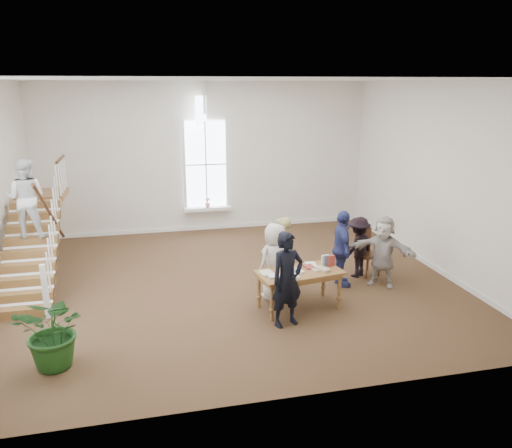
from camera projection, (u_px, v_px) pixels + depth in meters
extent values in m
plane|color=#412719|center=(233.00, 282.00, 11.50)|extent=(10.00, 10.00, 0.00)
plane|color=beige|center=(205.00, 158.00, 15.11)|extent=(10.00, 0.00, 10.00)
plane|color=beige|center=(292.00, 252.00, 6.67)|extent=(10.00, 0.00, 10.00)
plane|color=beige|center=(437.00, 177.00, 11.97)|extent=(0.00, 9.00, 9.00)
plane|color=white|center=(231.00, 79.00, 10.27)|extent=(10.00, 10.00, 0.00)
cube|color=white|center=(208.00, 209.00, 15.36)|extent=(1.45, 0.28, 0.10)
plane|color=white|center=(206.00, 165.00, 15.10)|extent=(2.60, 0.00, 2.60)
plane|color=white|center=(204.00, 111.00, 14.67)|extent=(0.60, 0.60, 0.85)
cube|color=white|center=(207.00, 227.00, 15.67)|extent=(10.00, 0.04, 0.12)
imported|color=pink|center=(208.00, 203.00, 15.28)|extent=(0.17, 0.17, 0.30)
cube|color=brown|center=(23.00, 312.00, 9.78)|extent=(1.10, 0.30, 0.20)
cube|color=brown|center=(25.00, 296.00, 10.01)|extent=(1.10, 0.30, 0.20)
cube|color=brown|center=(27.00, 282.00, 10.23)|extent=(1.10, 0.30, 0.20)
cube|color=brown|center=(28.00, 267.00, 10.46)|extent=(1.10, 0.30, 0.20)
cube|color=brown|center=(30.00, 254.00, 10.69)|extent=(1.10, 0.30, 0.20)
cube|color=brown|center=(32.00, 241.00, 10.92)|extent=(1.10, 0.30, 0.20)
cube|color=brown|center=(33.00, 228.00, 11.14)|extent=(1.10, 0.30, 0.20)
cube|color=brown|center=(35.00, 216.00, 11.37)|extent=(1.10, 0.30, 0.20)
cube|color=brown|center=(36.00, 205.00, 11.60)|extent=(1.10, 0.30, 0.20)
cube|color=brown|center=(43.00, 195.00, 12.43)|extent=(1.10, 1.20, 0.12)
cube|color=white|center=(45.00, 291.00, 9.62)|extent=(0.10, 0.10, 1.10)
cylinder|color=#39220F|center=(50.00, 214.00, 10.56)|extent=(0.07, 2.74, 1.86)
imported|color=silver|center=(26.00, 198.00, 10.65)|extent=(0.94, 0.79, 1.72)
cube|color=brown|center=(299.00, 272.00, 9.99)|extent=(1.81, 1.10, 0.05)
cube|color=brown|center=(299.00, 276.00, 10.01)|extent=(1.67, 0.97, 0.10)
cylinder|color=brown|center=(272.00, 303.00, 9.55)|extent=(0.07, 0.07, 0.74)
cylinder|color=brown|center=(339.00, 291.00, 10.09)|extent=(0.07, 0.07, 0.74)
cylinder|color=brown|center=(259.00, 291.00, 10.12)|extent=(0.07, 0.07, 0.74)
cylinder|color=brown|center=(323.00, 280.00, 10.66)|extent=(0.07, 0.07, 0.74)
cube|color=silver|center=(311.00, 264.00, 10.34)|extent=(0.24, 0.31, 0.02)
cube|color=beige|center=(267.00, 273.00, 9.86)|extent=(0.27, 0.33, 0.03)
cube|color=tan|center=(323.00, 269.00, 10.02)|extent=(0.29, 0.34, 0.06)
cube|color=silver|center=(293.00, 274.00, 9.80)|extent=(0.30, 0.32, 0.04)
cube|color=#4C5972|center=(291.00, 271.00, 9.95)|extent=(0.19, 0.30, 0.06)
cube|color=maroon|center=(309.00, 267.00, 10.19)|extent=(0.20, 0.27, 0.03)
cube|color=white|center=(298.00, 271.00, 9.96)|extent=(0.21, 0.29, 0.04)
cube|color=#BFB299|center=(282.00, 275.00, 9.74)|extent=(0.17, 0.19, 0.03)
cube|color=silver|center=(294.00, 275.00, 9.73)|extent=(0.19, 0.31, 0.03)
cube|color=beige|center=(289.00, 269.00, 10.07)|extent=(0.21, 0.27, 0.02)
cube|color=tan|center=(317.00, 270.00, 10.04)|extent=(0.23, 0.24, 0.02)
cube|color=silver|center=(274.00, 276.00, 9.69)|extent=(0.24, 0.22, 0.04)
imported|color=black|center=(287.00, 279.00, 9.25)|extent=(0.77, 0.62, 1.83)
imported|color=beige|center=(275.00, 261.00, 10.47)|extent=(0.94, 0.80, 1.64)
imported|color=#F9EB9B|center=(282.00, 253.00, 11.00)|extent=(1.00, 0.98, 1.62)
imported|color=navy|center=(342.00, 249.00, 11.10)|extent=(0.56, 1.07, 1.75)
imported|color=black|center=(358.00, 247.00, 11.69)|extent=(1.08, 0.92, 1.45)
imported|color=#B8AEA5|center=(383.00, 251.00, 11.12)|extent=(1.45, 1.34, 1.62)
imported|color=#173E13|center=(55.00, 331.00, 7.92)|extent=(1.43, 1.34, 1.27)
cube|color=#39220F|center=(368.00, 255.00, 11.81)|extent=(0.59, 0.59, 0.06)
cube|color=#39220F|center=(363.00, 240.00, 11.91)|extent=(0.47, 0.18, 0.57)
cylinder|color=#39220F|center=(367.00, 269.00, 11.63)|extent=(0.04, 0.04, 0.50)
cylinder|color=#39220F|center=(379.00, 266.00, 11.81)|extent=(0.04, 0.04, 0.50)
cylinder|color=#39220F|center=(356.00, 264.00, 11.95)|extent=(0.04, 0.04, 0.50)
cylinder|color=#39220F|center=(368.00, 261.00, 12.14)|extent=(0.04, 0.04, 0.50)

